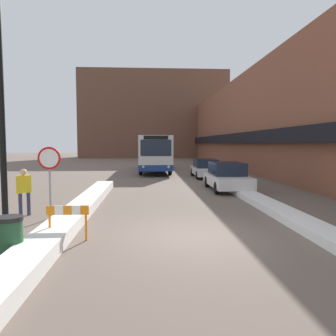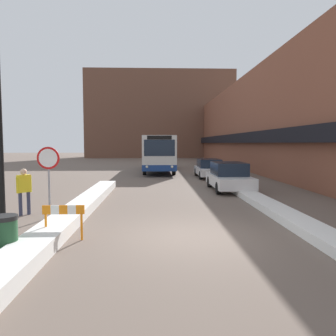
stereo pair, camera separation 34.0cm
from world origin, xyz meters
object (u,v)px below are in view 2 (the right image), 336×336
city_bus (159,152)px  stop_sign (49,166)px  parked_car_middle (209,168)px  trash_bin (5,236)px  construction_barricade (64,215)px  street_lamp (8,77)px  parked_car_front (229,177)px  pedestrian (24,187)px

city_bus → stop_sign: city_bus is taller
parked_car_middle → stop_sign: size_ratio=1.78×
parked_car_middle → trash_bin: 18.49m
construction_barricade → street_lamp: bearing=173.0°
trash_bin → parked_car_front: bearing=54.1°
trash_bin → street_lamp: bearing=106.5°
parked_car_front → stop_sign: bearing=-140.1°
pedestrian → stop_sign: bearing=-70.4°
construction_barricade → trash_bin: bearing=-128.1°
parked_car_middle → stop_sign: (-7.64, -13.08, 1.09)m
city_bus → stop_sign: bearing=-101.9°
construction_barricade → parked_car_front: bearing=54.4°
stop_sign → trash_bin: 4.08m
pedestrian → street_lamp: bearing=-117.5°
stop_sign → street_lamp: bearing=-94.4°
city_bus → pedestrian: (-4.98, -18.13, -0.73)m
stop_sign → pedestrian: size_ratio=1.47×
street_lamp → trash_bin: street_lamp is taller
street_lamp → parked_car_front: bearing=48.4°
parked_car_middle → construction_barricade: bearing=-112.3°
parked_car_front → pedestrian: pedestrian is taller
parked_car_front → stop_sign: (-7.64, -6.38, 1.03)m
city_bus → parked_car_front: size_ratio=2.57×
street_lamp → trash_bin: 4.09m
trash_bin → city_bus: bearing=80.7°
city_bus → construction_barricade: size_ratio=10.17×
pedestrian → trash_bin: 4.61m
parked_car_front → trash_bin: (-7.41, -10.24, -0.28)m
construction_barricade → stop_sign: bearing=114.8°
city_bus → stop_sign: size_ratio=4.57×
stop_sign → trash_bin: size_ratio=2.58×
stop_sign → pedestrian: bearing=153.3°
stop_sign → construction_barricade: size_ratio=2.23×
parked_car_front → pedestrian: 10.48m
street_lamp → pedestrian: street_lamp is taller
pedestrian → construction_barricade: 3.89m
street_lamp → trash_bin: (0.42, -1.42, -3.81)m
street_lamp → construction_barricade: street_lamp is taller
stop_sign → trash_bin: (0.23, -3.86, -1.30)m
stop_sign → street_lamp: 3.51m
parked_car_front → trash_bin: parked_car_front is taller
parked_car_middle → trash_bin: size_ratio=4.60×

